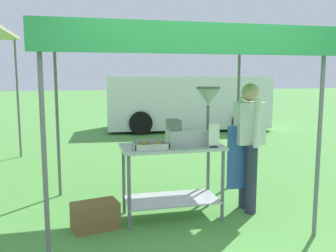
{
  "coord_description": "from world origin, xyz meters",
  "views": [
    {
      "loc": [
        -1.08,
        -2.82,
        1.7
      ],
      "look_at": [
        -0.04,
        1.5,
        1.09
      ],
      "focal_mm": 39.17,
      "sensor_mm": 36.0,
      "label": 1
    }
  ],
  "objects_px": {
    "stall_canopy": "(170,42)",
    "donut_fryer": "(195,121)",
    "vendor": "(249,140)",
    "van_white": "(186,102)",
    "menu_sign": "(214,137)",
    "donut_tray": "(150,146)",
    "donut_cart": "(172,166)",
    "supply_crate": "(95,215)"
  },
  "relations": [
    {
      "from": "donut_cart",
      "to": "menu_sign",
      "type": "height_order",
      "value": "menu_sign"
    },
    {
      "from": "supply_crate",
      "to": "van_white",
      "type": "distance_m",
      "value": 7.94
    },
    {
      "from": "donut_fryer",
      "to": "vendor",
      "type": "height_order",
      "value": "vendor"
    },
    {
      "from": "donut_tray",
      "to": "supply_crate",
      "type": "bearing_deg",
      "value": -179.92
    },
    {
      "from": "donut_fryer",
      "to": "donut_cart",
      "type": "bearing_deg",
      "value": -170.93
    },
    {
      "from": "donut_fryer",
      "to": "stall_canopy",
      "type": "bearing_deg",
      "value": 170.73
    },
    {
      "from": "menu_sign",
      "to": "supply_crate",
      "type": "bearing_deg",
      "value": 176.14
    },
    {
      "from": "stall_canopy",
      "to": "menu_sign",
      "type": "xyz_separation_m",
      "value": [
        0.45,
        -0.31,
        -1.09
      ]
    },
    {
      "from": "supply_crate",
      "to": "vendor",
      "type": "bearing_deg",
      "value": 3.85
    },
    {
      "from": "supply_crate",
      "to": "van_white",
      "type": "bearing_deg",
      "value": 66.37
    },
    {
      "from": "donut_tray",
      "to": "donut_cart",
      "type": "bearing_deg",
      "value": 23.32
    },
    {
      "from": "stall_canopy",
      "to": "donut_cart",
      "type": "xyz_separation_m",
      "value": [
        0.0,
        -0.1,
        -1.46
      ]
    },
    {
      "from": "vendor",
      "to": "supply_crate",
      "type": "height_order",
      "value": "vendor"
    },
    {
      "from": "donut_cart",
      "to": "vendor",
      "type": "height_order",
      "value": "vendor"
    },
    {
      "from": "donut_tray",
      "to": "van_white",
      "type": "xyz_separation_m",
      "value": [
        2.54,
        7.24,
        -0.03
      ]
    },
    {
      "from": "stall_canopy",
      "to": "van_white",
      "type": "relative_size",
      "value": 0.57
    },
    {
      "from": "donut_tray",
      "to": "vendor",
      "type": "relative_size",
      "value": 0.24
    },
    {
      "from": "donut_tray",
      "to": "van_white",
      "type": "height_order",
      "value": "van_white"
    },
    {
      "from": "donut_cart",
      "to": "menu_sign",
      "type": "relative_size",
      "value": 4.42
    },
    {
      "from": "donut_cart",
      "to": "vendor",
      "type": "relative_size",
      "value": 0.74
    },
    {
      "from": "van_white",
      "to": "donut_cart",
      "type": "bearing_deg",
      "value": -107.54
    },
    {
      "from": "donut_tray",
      "to": "vendor",
      "type": "distance_m",
      "value": 1.28
    },
    {
      "from": "donut_fryer",
      "to": "supply_crate",
      "type": "height_order",
      "value": "donut_fryer"
    },
    {
      "from": "donut_fryer",
      "to": "van_white",
      "type": "height_order",
      "value": "van_white"
    },
    {
      "from": "stall_canopy",
      "to": "donut_fryer",
      "type": "height_order",
      "value": "stall_canopy"
    },
    {
      "from": "donut_cart",
      "to": "menu_sign",
      "type": "xyz_separation_m",
      "value": [
        0.45,
        -0.22,
        0.37
      ]
    },
    {
      "from": "stall_canopy",
      "to": "supply_crate",
      "type": "bearing_deg",
      "value": -166.35
    },
    {
      "from": "donut_cart",
      "to": "van_white",
      "type": "xyz_separation_m",
      "value": [
        2.25,
        7.12,
        0.25
      ]
    },
    {
      "from": "donut_tray",
      "to": "van_white",
      "type": "bearing_deg",
      "value": 70.69
    },
    {
      "from": "donut_cart",
      "to": "menu_sign",
      "type": "distance_m",
      "value": 0.62
    },
    {
      "from": "donut_cart",
      "to": "van_white",
      "type": "relative_size",
      "value": 0.23
    },
    {
      "from": "donut_fryer",
      "to": "menu_sign",
      "type": "relative_size",
      "value": 2.53
    },
    {
      "from": "vendor",
      "to": "menu_sign",
      "type": "bearing_deg",
      "value": -157.83
    },
    {
      "from": "menu_sign",
      "to": "vendor",
      "type": "bearing_deg",
      "value": 22.17
    },
    {
      "from": "donut_tray",
      "to": "menu_sign",
      "type": "relative_size",
      "value": 1.43
    },
    {
      "from": "donut_tray",
      "to": "van_white",
      "type": "distance_m",
      "value": 7.67
    },
    {
      "from": "donut_tray",
      "to": "supply_crate",
      "type": "height_order",
      "value": "donut_tray"
    },
    {
      "from": "stall_canopy",
      "to": "supply_crate",
      "type": "height_order",
      "value": "stall_canopy"
    },
    {
      "from": "vendor",
      "to": "van_white",
      "type": "bearing_deg",
      "value": 79.92
    },
    {
      "from": "donut_fryer",
      "to": "menu_sign",
      "type": "height_order",
      "value": "donut_fryer"
    },
    {
      "from": "van_white",
      "to": "stall_canopy",
      "type": "bearing_deg",
      "value": -107.77
    },
    {
      "from": "donut_tray",
      "to": "donut_fryer",
      "type": "bearing_deg",
      "value": 16.25
    }
  ]
}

